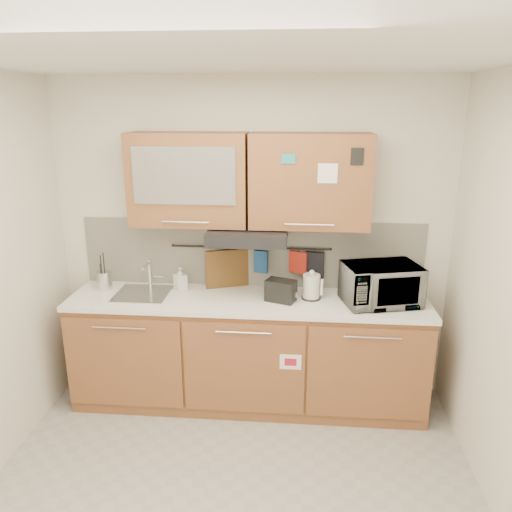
# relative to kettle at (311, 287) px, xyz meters

# --- Properties ---
(floor) EXTENTS (3.20, 3.20, 0.00)m
(floor) POSITION_rel_kettle_xyz_m (-0.50, -1.23, -1.01)
(floor) COLOR #9E9993
(floor) RESTS_ON ground
(ceiling) EXTENTS (3.20, 3.20, 0.00)m
(ceiling) POSITION_rel_kettle_xyz_m (-0.50, -1.23, 1.59)
(ceiling) COLOR white
(ceiling) RESTS_ON wall_back
(wall_back) EXTENTS (3.20, 0.00, 3.20)m
(wall_back) POSITION_rel_kettle_xyz_m (-0.50, 0.27, 0.29)
(wall_back) COLOR silver
(wall_back) RESTS_ON ground
(base_cabinet) EXTENTS (2.80, 0.64, 0.88)m
(base_cabinet) POSITION_rel_kettle_xyz_m (-0.50, -0.04, -0.61)
(base_cabinet) COLOR #925C33
(base_cabinet) RESTS_ON floor
(countertop) EXTENTS (2.82, 0.62, 0.04)m
(countertop) POSITION_rel_kettle_xyz_m (-0.50, -0.04, -0.11)
(countertop) COLOR white
(countertop) RESTS_ON base_cabinet
(backsplash) EXTENTS (2.80, 0.02, 0.56)m
(backsplash) POSITION_rel_kettle_xyz_m (-0.50, 0.26, 0.19)
(backsplash) COLOR silver
(backsplash) RESTS_ON countertop
(upper_cabinets) EXTENTS (1.82, 0.37, 0.70)m
(upper_cabinets) POSITION_rel_kettle_xyz_m (-0.50, 0.09, 0.82)
(upper_cabinets) COLOR #925C33
(upper_cabinets) RESTS_ON wall_back
(range_hood) EXTENTS (0.60, 0.46, 0.10)m
(range_hood) POSITION_rel_kettle_xyz_m (-0.50, 0.02, 0.41)
(range_hood) COLOR black
(range_hood) RESTS_ON upper_cabinets
(sink) EXTENTS (0.42, 0.40, 0.26)m
(sink) POSITION_rel_kettle_xyz_m (-1.35, -0.02, -0.09)
(sink) COLOR silver
(sink) RESTS_ON countertop
(utensil_rail) EXTENTS (1.30, 0.02, 0.02)m
(utensil_rail) POSITION_rel_kettle_xyz_m (-0.50, 0.22, 0.25)
(utensil_rail) COLOR black
(utensil_rail) RESTS_ON backsplash
(utensil_crock) EXTENTS (0.15, 0.15, 0.31)m
(utensil_crock) POSITION_rel_kettle_xyz_m (-1.69, 0.06, -0.01)
(utensil_crock) COLOR silver
(utensil_crock) RESTS_ON countertop
(kettle) EXTENTS (0.18, 0.17, 0.24)m
(kettle) POSITION_rel_kettle_xyz_m (0.00, 0.00, 0.00)
(kettle) COLOR silver
(kettle) RESTS_ON countertop
(toaster) EXTENTS (0.26, 0.20, 0.17)m
(toaster) POSITION_rel_kettle_xyz_m (-0.24, -0.07, -0.01)
(toaster) COLOR black
(toaster) RESTS_ON countertop
(microwave) EXTENTS (0.63, 0.50, 0.31)m
(microwave) POSITION_rel_kettle_xyz_m (0.52, -0.05, 0.06)
(microwave) COLOR #999999
(microwave) RESTS_ON countertop
(soap_bottle) EXTENTS (0.12, 0.12, 0.19)m
(soap_bottle) POSITION_rel_kettle_xyz_m (-1.06, 0.10, 0.00)
(soap_bottle) COLOR #999999
(soap_bottle) RESTS_ON countertop
(cutting_board) EXTENTS (0.37, 0.16, 0.47)m
(cutting_board) POSITION_rel_kettle_xyz_m (-0.68, 0.21, -0.01)
(cutting_board) COLOR brown
(cutting_board) RESTS_ON utensil_rail
(oven_mitt) EXTENTS (0.12, 0.06, 0.19)m
(oven_mitt) POSITION_rel_kettle_xyz_m (-0.41, 0.21, 0.13)
(oven_mitt) COLOR navy
(oven_mitt) RESTS_ON utensil_rail
(dark_pouch) EXTENTS (0.16, 0.07, 0.24)m
(dark_pouch) POSITION_rel_kettle_xyz_m (0.02, 0.21, 0.11)
(dark_pouch) COLOR black
(dark_pouch) RESTS_ON utensil_rail
(pot_holder) EXTENTS (0.14, 0.08, 0.18)m
(pot_holder) POSITION_rel_kettle_xyz_m (-0.11, 0.21, 0.14)
(pot_holder) COLOR #B32417
(pot_holder) RESTS_ON utensil_rail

